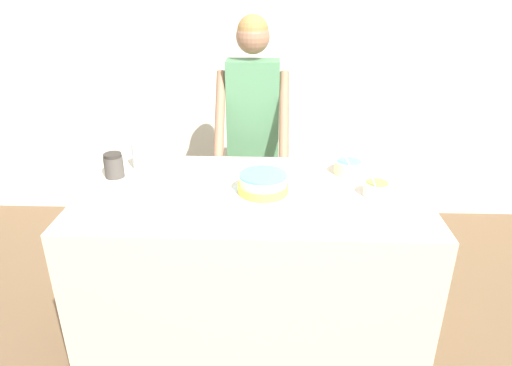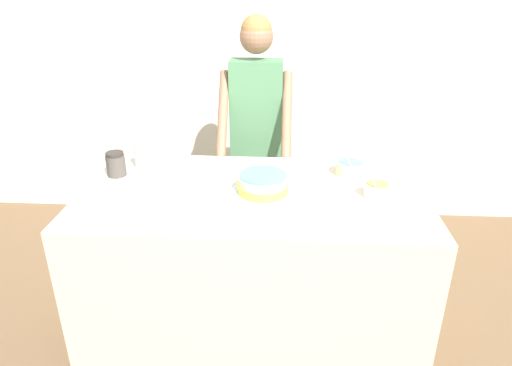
{
  "view_description": "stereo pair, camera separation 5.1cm",
  "coord_description": "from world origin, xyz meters",
  "views": [
    {
      "loc": [
        0.1,
        -1.63,
        1.96
      ],
      "look_at": [
        0.02,
        0.43,
        1.02
      ],
      "focal_mm": 32.0,
      "sensor_mm": 36.0,
      "label": 1
    },
    {
      "loc": [
        0.15,
        -1.63,
        1.96
      ],
      "look_at": [
        0.02,
        0.43,
        1.02
      ],
      "focal_mm": 32.0,
      "sensor_mm": 36.0,
      "label": 2
    }
  ],
  "objects": [
    {
      "name": "counter",
      "position": [
        0.0,
        0.48,
        0.48
      ],
      "size": [
        1.75,
        0.95,
        0.96
      ],
      "color": "beige",
      "rests_on": "ground_plane"
    },
    {
      "name": "frosting_bowl_olive",
      "position": [
        0.62,
        0.44,
        1.0
      ],
      "size": [
        0.13,
        0.13,
        0.19
      ],
      "color": "silver",
      "rests_on": "counter"
    },
    {
      "name": "ceramic_plate",
      "position": [
        -0.49,
        0.26,
        0.96
      ],
      "size": [
        0.24,
        0.24,
        0.01
      ],
      "color": "silver",
      "rests_on": "counter"
    },
    {
      "name": "person_baker",
      "position": [
        -0.03,
        1.3,
        1.1
      ],
      "size": [
        0.46,
        0.48,
        1.75
      ],
      "color": "#2D2D38",
      "rests_on": "ground_plane"
    },
    {
      "name": "stoneware_jar",
      "position": [
        -0.76,
        0.63,
        1.02
      ],
      "size": [
        0.1,
        0.1,
        0.13
      ],
      "color": "#4C4742",
      "rests_on": "counter"
    },
    {
      "name": "cake",
      "position": [
        0.06,
        0.44,
        1.01
      ],
      "size": [
        0.34,
        0.34,
        0.11
      ],
      "color": "silver",
      "rests_on": "counter"
    },
    {
      "name": "drinking_glass",
      "position": [
        -0.65,
        0.75,
        1.03
      ],
      "size": [
        0.08,
        0.08,
        0.15
      ],
      "color": "silver",
      "rests_on": "counter"
    },
    {
      "name": "wall_back",
      "position": [
        0.0,
        2.1,
        1.3
      ],
      "size": [
        10.0,
        0.05,
        2.6
      ],
      "color": "silver",
      "rests_on": "ground_plane"
    },
    {
      "name": "frosting_bowl_blue",
      "position": [
        0.53,
        0.72,
        1.0
      ],
      "size": [
        0.16,
        0.16,
        0.19
      ],
      "color": "beige",
      "rests_on": "counter"
    }
  ]
}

